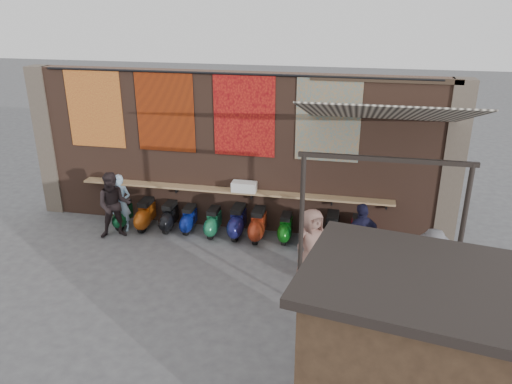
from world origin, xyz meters
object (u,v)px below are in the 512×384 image
at_px(scooter_stool_5, 237,222).
at_px(scooter_stool_2, 169,217).
at_px(scooter_stool_6, 258,225).
at_px(scooter_stool_10, 357,234).
at_px(scooter_stool_4, 213,222).
at_px(diner_right, 114,205).
at_px(market_stall, 409,376).
at_px(shelf_box, 244,187).
at_px(shopper_grey, 431,264).
at_px(scooter_stool_7, 286,228).
at_px(scooter_stool_0, 123,215).
at_px(scooter_stool_8, 308,230).
at_px(scooter_stool_1, 146,215).
at_px(scooter_stool_3, 189,219).
at_px(diner_left, 121,203).
at_px(shopper_tan, 312,245).
at_px(scooter_stool_9, 332,230).
at_px(shopper_navy, 361,238).

bearing_deg(scooter_stool_5, scooter_stool_2, 179.30).
relative_size(scooter_stool_6, scooter_stool_10, 1.03).
distance_m(scooter_stool_4, diner_right, 2.48).
xyz_separation_m(scooter_stool_2, market_stall, (5.44, -5.84, 0.95)).
xyz_separation_m(shelf_box, shopper_grey, (4.27, -2.15, -0.50)).
bearing_deg(scooter_stool_7, scooter_stool_5, -179.23).
distance_m(scooter_stool_0, scooter_stool_8, 4.83).
height_order(scooter_stool_6, scooter_stool_8, scooter_stool_6).
relative_size(shopper_grey, market_stall, 0.57).
bearing_deg(scooter_stool_8, market_stall, -72.29).
bearing_deg(scooter_stool_1, scooter_stool_5, 0.48).
xyz_separation_m(shelf_box, scooter_stool_0, (-3.17, -0.35, -0.90)).
distance_m(scooter_stool_7, scooter_stool_8, 0.56).
height_order(scooter_stool_10, diner_right, diner_right).
height_order(scooter_stool_3, scooter_stool_5, scooter_stool_5).
bearing_deg(scooter_stool_0, shopper_grey, -13.63).
height_order(scooter_stool_4, diner_left, diner_left).
bearing_deg(shopper_tan, scooter_stool_2, 117.87).
relative_size(scooter_stool_4, scooter_stool_7, 1.02).
xyz_separation_m(scooter_stool_5, diner_left, (-3.01, -0.22, 0.35)).
xyz_separation_m(scooter_stool_0, scooter_stool_3, (1.77, 0.10, -0.01)).
bearing_deg(shopper_grey, scooter_stool_6, -16.72).
bearing_deg(scooter_stool_7, diner_right, -171.57).
distance_m(scooter_stool_1, scooter_stool_9, 4.79).
distance_m(scooter_stool_1, scooter_stool_10, 5.39).
bearing_deg(scooter_stool_0, shelf_box, 6.30).
distance_m(scooter_stool_1, shopper_navy, 5.58).
bearing_deg(market_stall, scooter_stool_10, 106.90).
height_order(shopper_navy, market_stall, market_stall).
distance_m(scooter_stool_2, diner_left, 1.28).
bearing_deg(diner_right, scooter_stool_6, -14.80).
relative_size(scooter_stool_0, scooter_stool_4, 0.98).
bearing_deg(scooter_stool_2, shopper_navy, -12.72).
height_order(scooter_stool_4, shopper_grey, shopper_grey).
xyz_separation_m(scooter_stool_2, scooter_stool_5, (1.82, -0.02, 0.04)).
relative_size(scooter_stool_5, diner_left, 0.56).
bearing_deg(scooter_stool_10, scooter_stool_3, 179.45).
distance_m(scooter_stool_0, scooter_stool_4, 2.44).
bearing_deg(scooter_stool_9, diner_left, -177.46).
bearing_deg(shopper_grey, shelf_box, -18.33).
distance_m(scooter_stool_2, scooter_stool_8, 3.59).
distance_m(scooter_stool_6, diner_left, 3.56).
bearing_deg(diner_left, scooter_stool_0, 102.55).
bearing_deg(scooter_stool_9, scooter_stool_2, 179.89).
height_order(scooter_stool_1, shopper_tan, shopper_tan).
height_order(shopper_grey, market_stall, market_stall).
distance_m(scooter_stool_3, diner_left, 1.79).
xyz_separation_m(scooter_stool_1, diner_left, (-0.56, -0.20, 0.36)).
bearing_deg(market_stall, scooter_stool_6, 128.40).
height_order(diner_right, shopper_navy, diner_right).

